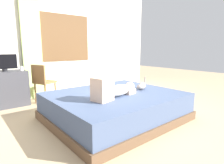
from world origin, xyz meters
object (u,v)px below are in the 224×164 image
(bed, at_px, (115,106))
(tv_monitor, at_px, (4,63))
(chair_by_desk, at_px, (42,80))
(desk, at_px, (3,89))
(person_lying, at_px, (114,90))
(cat, at_px, (142,86))
(cup, at_px, (22,68))

(bed, height_order, tv_monitor, tv_monitor)
(chair_by_desk, bearing_deg, desk, 160.67)
(person_lying, distance_m, desk, 2.51)
(chair_by_desk, bearing_deg, cat, -57.93)
(desk, height_order, tv_monitor, tv_monitor)
(desk, xyz_separation_m, chair_by_desk, (0.73, -0.26, 0.14))
(cat, height_order, cup, cup)
(person_lying, height_order, cat, person_lying)
(cup, bearing_deg, cat, -53.38)
(person_lying, xyz_separation_m, desk, (-1.18, 2.20, -0.20))
(cat, relative_size, tv_monitor, 0.71)
(bed, relative_size, desk, 2.38)
(bed, relative_size, cat, 6.31)
(bed, bearing_deg, person_lying, -132.36)
(bed, bearing_deg, chair_by_desk, 109.32)
(cat, height_order, tv_monitor, tv_monitor)
(bed, xyz_separation_m, tv_monitor, (-1.28, 2.02, 0.69))
(person_lying, distance_m, chair_by_desk, 2.00)
(tv_monitor, xyz_separation_m, chair_by_desk, (0.67, -0.26, -0.41))
(desk, height_order, cup, cup)
(desk, xyz_separation_m, tv_monitor, (0.06, -0.00, 0.55))
(chair_by_desk, bearing_deg, tv_monitor, 158.98)
(person_lying, bearing_deg, cup, 110.75)
(person_lying, height_order, cup, cup)
(cat, bearing_deg, tv_monitor, 130.83)
(person_lying, xyz_separation_m, cat, (0.72, 0.07, -0.05))
(cup, bearing_deg, bed, -63.40)
(person_lying, distance_m, cup, 2.29)
(tv_monitor, bearing_deg, bed, -57.53)
(tv_monitor, relative_size, cup, 5.50)
(bed, relative_size, chair_by_desk, 2.49)
(bed, height_order, person_lying, person_lying)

